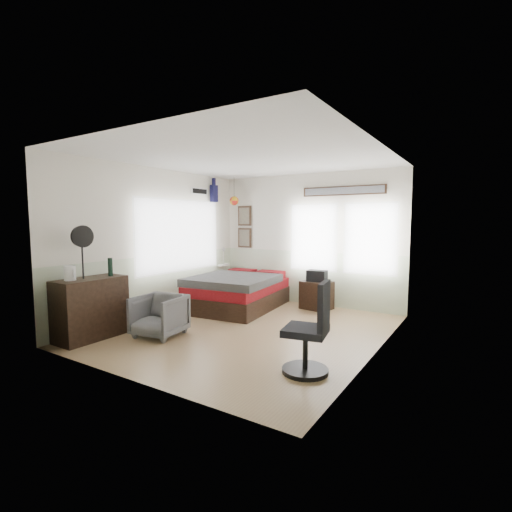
% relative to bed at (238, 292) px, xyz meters
% --- Properties ---
extents(ground_plane, '(4.00, 4.50, 0.01)m').
position_rel_bed_xyz_m(ground_plane, '(1.01, -1.17, -0.33)').
color(ground_plane, '#9A7752').
extents(room_shell, '(4.02, 4.52, 2.71)m').
position_rel_bed_xyz_m(room_shell, '(0.93, -0.98, 1.29)').
color(room_shell, silver).
rests_on(room_shell, ground_plane).
extents(wall_decor, '(3.55, 1.32, 1.44)m').
position_rel_bed_xyz_m(wall_decor, '(-0.09, 0.79, 1.78)').
color(wall_decor, '#42271A').
rests_on(wall_decor, room_shell).
extents(bed, '(1.66, 2.20, 0.66)m').
position_rel_bed_xyz_m(bed, '(0.00, 0.00, 0.00)').
color(bed, black).
rests_on(bed, ground_plane).
extents(dresser, '(0.48, 1.00, 0.90)m').
position_rel_bed_xyz_m(dresser, '(-0.73, -2.75, 0.13)').
color(dresser, black).
rests_on(dresser, ground_plane).
extents(armchair, '(0.76, 0.78, 0.63)m').
position_rel_bed_xyz_m(armchair, '(0.05, -2.14, -0.01)').
color(armchair, '#57575B').
rests_on(armchair, ground_plane).
extents(nightstand, '(0.62, 0.53, 0.55)m').
position_rel_bed_xyz_m(nightstand, '(1.38, 0.74, -0.05)').
color(nightstand, black).
rests_on(nightstand, ground_plane).
extents(task_chair, '(0.55, 0.55, 1.07)m').
position_rel_bed_xyz_m(task_chair, '(2.55, -2.21, 0.11)').
color(task_chair, black).
rests_on(task_chair, ground_plane).
extents(kettle, '(0.18, 0.16, 0.21)m').
position_rel_bed_xyz_m(kettle, '(-0.77, -3.02, 0.68)').
color(kettle, silver).
rests_on(kettle, dresser).
extents(bottle, '(0.07, 0.07, 0.28)m').
position_rel_bed_xyz_m(bottle, '(-0.66, -2.45, 0.72)').
color(bottle, black).
rests_on(bottle, dresser).
extents(stand_fan, '(0.10, 0.32, 0.77)m').
position_rel_bed_xyz_m(stand_fan, '(-0.74, -2.83, 1.18)').
color(stand_fan, black).
rests_on(stand_fan, dresser).
extents(black_bag, '(0.39, 0.27, 0.22)m').
position_rel_bed_xyz_m(black_bag, '(1.38, 0.74, 0.34)').
color(black_bag, black).
rests_on(black_bag, nightstand).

